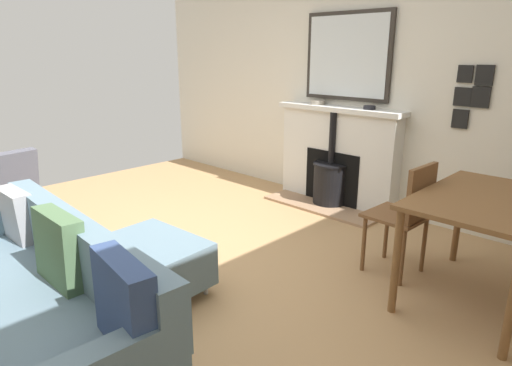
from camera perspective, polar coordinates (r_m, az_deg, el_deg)
The scene contains 11 objects.
ground_plane at distance 3.52m, azimuth -13.27°, elevation -11.42°, with size 5.06×5.85×0.01m, color tan.
wall_left at distance 4.94m, azimuth 11.65°, elevation 13.34°, with size 0.12×5.85×2.74m, color silver.
fireplace at distance 4.88m, azimuth 10.27°, elevation 2.66°, with size 0.57×1.46×1.07m.
mirror_over_mantel at distance 4.83m, azimuth 11.71°, elevation 15.72°, with size 0.04×1.00×0.89m.
mantel_bowl_near at distance 4.94m, azimuth 8.00°, elevation 10.33°, with size 0.16×0.16×0.05m.
mantel_bowl_far at distance 4.60m, azimuth 14.45°, elevation 9.46°, with size 0.12×0.12×0.04m.
sofa at distance 2.64m, azimuth -27.68°, elevation -14.39°, with size 0.96×2.01×0.84m.
ottoman at distance 3.16m, azimuth -13.27°, elevation -9.90°, with size 0.60×0.75×0.39m.
dining_table at distance 3.19m, azimuth 27.64°, elevation -3.28°, with size 1.13×0.76×0.74m.
dining_chair_near_fireplace at distance 3.39m, azimuth 18.98°, elevation -3.36°, with size 0.42×0.42×0.87m.
photo_gallery_row at distance 4.30m, azimuth 26.05°, elevation 10.39°, with size 0.02×0.30×0.55m.
Camera 1 is at (1.61, 2.67, 1.62)m, focal length 30.95 mm.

